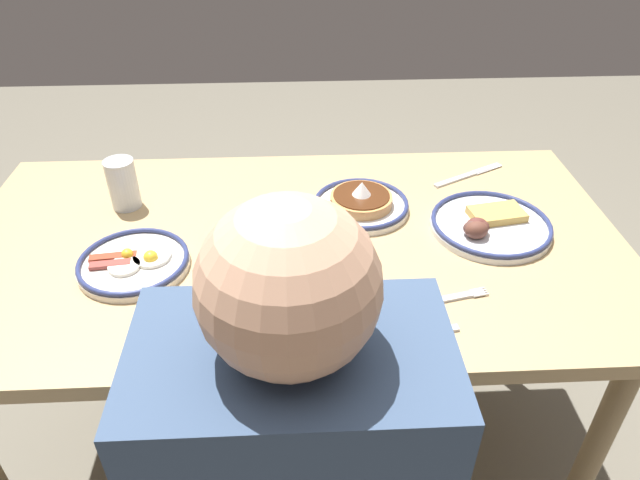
{
  "coord_description": "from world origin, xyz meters",
  "views": [
    {
      "loc": [
        -0.01,
        1.02,
        1.48
      ],
      "look_at": [
        -0.06,
        0.05,
        0.78
      ],
      "focal_mm": 32.41,
      "sensor_mm": 36.0,
      "label": 1
    }
  ],
  "objects_px": {
    "plate_center_pancakes": "(134,262)",
    "butter_knife": "(468,175)",
    "drinking_glass": "(123,186)",
    "fork_near": "(441,300)",
    "plate_far_companion": "(490,224)",
    "tea_spoon": "(394,336)",
    "coffee_mug": "(291,309)",
    "plate_near_main": "(361,203)",
    "cell_phone": "(272,242)"
  },
  "relations": [
    {
      "from": "fork_near",
      "to": "cell_phone",
      "type": "bearing_deg",
      "value": -31.96
    },
    {
      "from": "cell_phone",
      "to": "fork_near",
      "type": "distance_m",
      "value": 0.38
    },
    {
      "from": "plate_far_companion",
      "to": "tea_spoon",
      "type": "distance_m",
      "value": 0.41
    },
    {
      "from": "fork_near",
      "to": "butter_knife",
      "type": "relative_size",
      "value": 0.96
    },
    {
      "from": "fork_near",
      "to": "tea_spoon",
      "type": "bearing_deg",
      "value": 41.6
    },
    {
      "from": "drinking_glass",
      "to": "coffee_mug",
      "type": "bearing_deg",
      "value": 131.48
    },
    {
      "from": "drinking_glass",
      "to": "plate_center_pancakes",
      "type": "bearing_deg",
      "value": 105.64
    },
    {
      "from": "plate_near_main",
      "to": "butter_knife",
      "type": "xyz_separation_m",
      "value": [
        -0.29,
        -0.15,
        -0.02
      ]
    },
    {
      "from": "coffee_mug",
      "to": "cell_phone",
      "type": "height_order",
      "value": "coffee_mug"
    },
    {
      "from": "coffee_mug",
      "to": "drinking_glass",
      "type": "xyz_separation_m",
      "value": [
        0.38,
        -0.43,
        0.0
      ]
    },
    {
      "from": "plate_near_main",
      "to": "cell_phone",
      "type": "xyz_separation_m",
      "value": [
        0.21,
        0.13,
        -0.01
      ]
    },
    {
      "from": "plate_center_pancakes",
      "to": "butter_knife",
      "type": "xyz_separation_m",
      "value": [
        -0.77,
        -0.34,
        -0.01
      ]
    },
    {
      "from": "plate_center_pancakes",
      "to": "coffee_mug",
      "type": "bearing_deg",
      "value": 148.33
    },
    {
      "from": "cell_phone",
      "to": "tea_spoon",
      "type": "xyz_separation_m",
      "value": [
        -0.22,
        0.29,
        0.0
      ]
    },
    {
      "from": "plate_far_companion",
      "to": "tea_spoon",
      "type": "height_order",
      "value": "plate_far_companion"
    },
    {
      "from": "drinking_glass",
      "to": "fork_near",
      "type": "xyz_separation_m",
      "value": [
        -0.66,
        0.37,
        -0.05
      ]
    },
    {
      "from": "plate_center_pancakes",
      "to": "coffee_mug",
      "type": "relative_size",
      "value": 1.83
    },
    {
      "from": "drinking_glass",
      "to": "butter_knife",
      "type": "xyz_separation_m",
      "value": [
        -0.84,
        -0.1,
        -0.05
      ]
    },
    {
      "from": "cell_phone",
      "to": "fork_near",
      "type": "xyz_separation_m",
      "value": [
        -0.32,
        0.2,
        -0.0
      ]
    },
    {
      "from": "plate_center_pancakes",
      "to": "cell_phone",
      "type": "relative_size",
      "value": 1.55
    },
    {
      "from": "plate_center_pancakes",
      "to": "fork_near",
      "type": "bearing_deg",
      "value": 167.45
    },
    {
      "from": "plate_far_companion",
      "to": "butter_knife",
      "type": "bearing_deg",
      "value": -94.38
    },
    {
      "from": "butter_knife",
      "to": "cell_phone",
      "type": "bearing_deg",
      "value": 28.71
    },
    {
      "from": "plate_center_pancakes",
      "to": "tea_spoon",
      "type": "distance_m",
      "value": 0.54
    },
    {
      "from": "plate_near_main",
      "to": "cell_phone",
      "type": "relative_size",
      "value": 1.55
    },
    {
      "from": "tea_spoon",
      "to": "plate_near_main",
      "type": "bearing_deg",
      "value": -88.27
    },
    {
      "from": "plate_center_pancakes",
      "to": "fork_near",
      "type": "height_order",
      "value": "plate_center_pancakes"
    },
    {
      "from": "plate_center_pancakes",
      "to": "coffee_mug",
      "type": "height_order",
      "value": "coffee_mug"
    },
    {
      "from": "butter_knife",
      "to": "drinking_glass",
      "type": "bearing_deg",
      "value": 6.89
    },
    {
      "from": "drinking_glass",
      "to": "plate_near_main",
      "type": "bearing_deg",
      "value": 175.41
    },
    {
      "from": "plate_center_pancakes",
      "to": "cell_phone",
      "type": "height_order",
      "value": "plate_center_pancakes"
    },
    {
      "from": "plate_far_companion",
      "to": "cell_phone",
      "type": "bearing_deg",
      "value": 3.49
    },
    {
      "from": "fork_near",
      "to": "drinking_glass",
      "type": "bearing_deg",
      "value": -29.23
    },
    {
      "from": "coffee_mug",
      "to": "butter_knife",
      "type": "height_order",
      "value": "coffee_mug"
    },
    {
      "from": "coffee_mug",
      "to": "plate_near_main",
      "type": "bearing_deg",
      "value": -112.83
    },
    {
      "from": "plate_center_pancakes",
      "to": "plate_far_companion",
      "type": "xyz_separation_m",
      "value": [
        -0.76,
        -0.1,
        0.0
      ]
    },
    {
      "from": "drinking_glass",
      "to": "tea_spoon",
      "type": "relative_size",
      "value": 0.64
    },
    {
      "from": "plate_near_main",
      "to": "cell_phone",
      "type": "distance_m",
      "value": 0.24
    },
    {
      "from": "cell_phone",
      "to": "fork_near",
      "type": "height_order",
      "value": "cell_phone"
    },
    {
      "from": "plate_center_pancakes",
      "to": "tea_spoon",
      "type": "bearing_deg",
      "value": 155.54
    },
    {
      "from": "plate_center_pancakes",
      "to": "plate_far_companion",
      "type": "relative_size",
      "value": 0.85
    },
    {
      "from": "coffee_mug",
      "to": "tea_spoon",
      "type": "bearing_deg",
      "value": 170.66
    },
    {
      "from": "drinking_glass",
      "to": "plate_far_companion",
      "type": "bearing_deg",
      "value": 170.2
    },
    {
      "from": "plate_near_main",
      "to": "plate_far_companion",
      "type": "height_order",
      "value": "plate_near_main"
    },
    {
      "from": "drinking_glass",
      "to": "cell_phone",
      "type": "relative_size",
      "value": 0.82
    },
    {
      "from": "coffee_mug",
      "to": "fork_near",
      "type": "height_order",
      "value": "coffee_mug"
    },
    {
      "from": "coffee_mug",
      "to": "drinking_glass",
      "type": "height_order",
      "value": "drinking_glass"
    },
    {
      "from": "plate_center_pancakes",
      "to": "fork_near",
      "type": "distance_m",
      "value": 0.61
    },
    {
      "from": "plate_center_pancakes",
      "to": "drinking_glass",
      "type": "height_order",
      "value": "drinking_glass"
    },
    {
      "from": "coffee_mug",
      "to": "butter_knife",
      "type": "distance_m",
      "value": 0.71
    }
  ]
}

